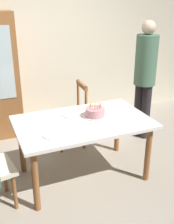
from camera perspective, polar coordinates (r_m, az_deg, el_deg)
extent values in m
plane|color=#9E9384|center=(3.58, -0.76, -12.80)|extent=(6.40, 6.40, 0.00)
cube|color=beige|center=(4.75, -9.50, 12.94)|extent=(6.40, 0.10, 2.60)
cube|color=white|center=(3.21, -0.82, -2.11)|extent=(1.55, 0.95, 0.04)
cylinder|color=brown|center=(2.93, -10.57, -13.84)|extent=(0.07, 0.07, 0.71)
cylinder|color=brown|center=(3.39, 12.43, -8.45)|extent=(0.07, 0.07, 0.71)
cylinder|color=brown|center=(3.56, -13.33, -6.97)|extent=(0.07, 0.07, 0.71)
cylinder|color=brown|center=(3.95, 6.25, -3.34)|extent=(0.07, 0.07, 0.71)
cylinder|color=silver|center=(3.30, 1.68, -0.89)|extent=(0.28, 0.28, 0.01)
cylinder|color=#D18C93|center=(3.28, 1.69, -0.01)|extent=(0.23, 0.23, 0.10)
cylinder|color=#E54C4C|center=(3.28, 2.69, 1.41)|extent=(0.01, 0.01, 0.05)
sphere|color=#FFC64C|center=(3.27, 2.70, 1.96)|extent=(0.01, 0.01, 0.01)
cylinder|color=yellow|center=(3.30, 2.43, 1.53)|extent=(0.01, 0.01, 0.05)
sphere|color=#FFC64C|center=(3.29, 2.44, 2.07)|extent=(0.01, 0.01, 0.01)
cylinder|color=yellow|center=(3.31, 1.79, 1.63)|extent=(0.01, 0.01, 0.05)
sphere|color=#FFC64C|center=(3.30, 1.79, 2.17)|extent=(0.01, 0.01, 0.01)
cylinder|color=yellow|center=(3.31, 1.17, 1.59)|extent=(0.01, 0.01, 0.05)
sphere|color=#FFC64C|center=(3.29, 1.17, 2.13)|extent=(0.01, 0.01, 0.01)
cylinder|color=#66CC72|center=(3.29, 0.79, 1.47)|extent=(0.01, 0.01, 0.05)
sphere|color=#FFC64C|center=(3.28, 0.80, 2.01)|extent=(0.01, 0.01, 0.01)
cylinder|color=yellow|center=(3.27, 0.61, 1.32)|extent=(0.01, 0.01, 0.05)
sphere|color=#FFC64C|center=(3.25, 0.62, 1.87)|extent=(0.01, 0.01, 0.01)
cylinder|color=#E54C4C|center=(3.23, 0.66, 1.09)|extent=(0.01, 0.01, 0.05)
sphere|color=#FFC64C|center=(3.22, 0.66, 1.65)|extent=(0.01, 0.01, 0.01)
cylinder|color=#F2994C|center=(3.21, 1.05, 0.90)|extent=(0.01, 0.01, 0.05)
sphere|color=#FFC64C|center=(3.19, 1.05, 1.46)|extent=(0.01, 0.01, 0.01)
cylinder|color=#E54C4C|center=(3.20, 1.64, 0.82)|extent=(0.01, 0.01, 0.05)
sphere|color=#FFC64C|center=(3.18, 1.65, 1.38)|extent=(0.01, 0.01, 0.01)
cylinder|color=#4C7FE5|center=(3.20, 2.19, 0.85)|extent=(0.01, 0.01, 0.05)
sphere|color=#FFC64C|center=(3.19, 2.20, 1.41)|extent=(0.01, 0.01, 0.01)
cylinder|color=#E54C4C|center=(3.22, 2.61, 0.97)|extent=(0.01, 0.01, 0.05)
sphere|color=#FFC64C|center=(3.21, 2.62, 1.53)|extent=(0.01, 0.01, 0.01)
cylinder|color=#E54C4C|center=(3.25, 2.83, 1.22)|extent=(0.01, 0.01, 0.05)
sphere|color=#FFC64C|center=(3.24, 2.84, 1.77)|extent=(0.01, 0.01, 0.01)
cylinder|color=white|center=(2.90, -7.07, -4.64)|extent=(0.22, 0.22, 0.01)
cylinder|color=white|center=(3.36, -3.43, -0.50)|extent=(0.22, 0.22, 0.01)
cube|color=silver|center=(2.87, -10.20, -5.13)|extent=(0.18, 0.02, 0.01)
cube|color=silver|center=(3.30, -5.93, -1.09)|extent=(0.18, 0.02, 0.01)
cube|color=silver|center=(3.14, 5.89, -2.40)|extent=(0.18, 0.06, 0.01)
cube|color=brown|center=(4.04, -3.71, -1.13)|extent=(0.47, 0.47, 0.05)
cylinder|color=brown|center=(4.25, -6.47, -3.49)|extent=(0.04, 0.04, 0.42)
cylinder|color=brown|center=(3.96, -5.32, -5.54)|extent=(0.04, 0.04, 0.42)
cylinder|color=brown|center=(4.33, -2.09, -2.85)|extent=(0.04, 0.04, 0.42)
cylinder|color=brown|center=(4.04, -0.64, -4.81)|extent=(0.04, 0.04, 0.42)
cylinder|color=brown|center=(4.16, -1.83, 3.33)|extent=(0.04, 0.04, 0.50)
cylinder|color=brown|center=(3.84, -0.20, 1.66)|extent=(0.04, 0.04, 0.50)
cube|color=brown|center=(3.93, -1.07, 5.54)|extent=(0.06, 0.40, 0.06)
cylinder|color=brown|center=(3.07, -14.67, -15.64)|extent=(0.04, 0.04, 0.42)
cylinder|color=brown|center=(3.34, -16.56, -12.39)|extent=(0.04, 0.04, 0.42)
cylinder|color=#262328|center=(4.43, 10.52, 0.45)|extent=(0.14, 0.14, 0.87)
cylinder|color=#262328|center=(4.37, 11.99, 0.04)|extent=(0.14, 0.14, 0.87)
cylinder|color=#4C7259|center=(4.17, 12.08, 10.39)|extent=(0.32, 0.32, 0.72)
sphere|color=beige|center=(4.10, 12.62, 16.67)|extent=(0.20, 0.20, 0.20)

